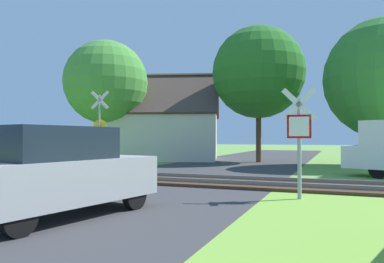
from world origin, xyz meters
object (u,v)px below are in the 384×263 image
crossing_sign_far (99,125)px  house (165,134)px  tree_left (106,82)px  parked_car (60,172)px  tree_center (258,72)px  stop_sign_near (299,134)px

crossing_sign_far → house: 9.84m
tree_left → parked_car: size_ratio=1.89×
crossing_sign_far → tree_center: 11.31m
stop_sign_near → tree_center: (-3.82, 13.98, 4.10)m
tree_left → tree_center: bearing=16.2°
stop_sign_near → parked_car: 5.80m
tree_center → tree_left: 10.06m
tree_left → crossing_sign_far: bearing=-57.8°
parked_car → tree_left: bearing=132.8°
tree_center → parked_car: (-0.36, -17.93, -4.87)m
house → parked_car: (6.60, -18.62, -0.96)m
stop_sign_near → tree_left: (-13.47, 11.19, 3.60)m
house → stop_sign_near: bearing=-70.4°
tree_left → house: bearing=52.3°
house → tree_center: tree_center is taller
stop_sign_near → tree_left: tree_left is taller
stop_sign_near → crossing_sign_far: size_ratio=0.75×
crossing_sign_far → parked_car: (5.35, -8.86, -1.26)m
crossing_sign_far → tree_left: (-3.94, 6.27, 3.11)m
house → parked_car: house is taller
tree_center → stop_sign_near: bearing=-74.7°
stop_sign_near → tree_center: bearing=-75.7°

